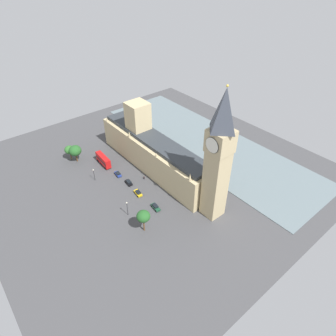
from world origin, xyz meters
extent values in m
plane|color=#424244|center=(0.00, 0.00, 0.00)|extent=(139.88, 139.88, 0.00)
cube|color=slate|center=(-35.04, 0.00, 0.12)|extent=(39.80, 125.89, 0.25)
cube|color=tan|center=(-2.00, 0.00, 6.93)|extent=(13.64, 65.57, 13.85)
cube|color=tan|center=(-2.00, -11.80, 13.90)|extent=(8.83, 8.83, 27.80)
cube|color=#2D3338|center=(-2.00, 0.00, 14.65)|extent=(10.37, 62.95, 1.60)
cone|color=tan|center=(4.42, -29.51, 14.87)|extent=(1.20, 1.20, 2.04)
cone|color=tan|center=(4.42, -9.84, 15.38)|extent=(1.20, 1.20, 3.06)
cone|color=tan|center=(4.42, 9.84, 14.77)|extent=(1.20, 1.20, 1.82)
cone|color=tan|center=(4.42, 29.51, 15.39)|extent=(1.20, 1.20, 3.07)
cube|color=tan|center=(-0.91, 36.93, 14.01)|extent=(6.86, 6.86, 28.01)
cube|color=tan|center=(-0.91, 36.93, 31.99)|extent=(7.54, 7.54, 7.96)
cylinder|color=silver|center=(3.02, 36.93, 31.99)|extent=(0.25, 5.21, 5.21)
torus|color=black|center=(3.02, 36.93, 31.99)|extent=(0.24, 5.45, 5.45)
cylinder|color=silver|center=(-0.91, 33.01, 31.99)|extent=(5.21, 0.25, 5.21)
torus|color=black|center=(-0.91, 33.01, 31.99)|extent=(5.45, 0.24, 5.45)
pyramid|color=#383D47|center=(-0.91, 36.93, 42.89)|extent=(7.54, 7.54, 13.82)
sphere|color=gold|center=(-0.91, 36.93, 50.19)|extent=(0.80, 0.80, 0.80)
cube|color=red|center=(15.32, -16.98, 2.65)|extent=(3.02, 10.61, 4.20)
cube|color=black|center=(15.32, -16.98, 2.73)|extent=(3.06, 10.22, 0.70)
cylinder|color=black|center=(14.35, -13.26, 0.55)|extent=(0.40, 1.12, 1.10)
cylinder|color=black|center=(16.65, -13.37, 0.55)|extent=(0.40, 1.12, 1.10)
cylinder|color=black|center=(13.98, -20.60, 0.55)|extent=(0.40, 1.12, 1.10)
cylinder|color=black|center=(16.28, -20.71, 0.55)|extent=(0.40, 1.12, 1.10)
cube|color=navy|center=(14.69, -5.53, 0.72)|extent=(2.29, 4.27, 0.75)
cube|color=black|center=(14.72, -5.33, 1.42)|extent=(1.78, 2.46, 0.65)
cylinder|color=black|center=(15.33, -6.93, 0.34)|extent=(0.33, 0.71, 0.68)
cylinder|color=black|center=(13.72, -6.72, 0.34)|extent=(0.33, 0.71, 0.68)
cylinder|color=black|center=(15.67, -4.34, 0.34)|extent=(0.33, 0.71, 0.68)
cylinder|color=black|center=(14.05, -4.13, 0.34)|extent=(0.33, 0.71, 0.68)
cube|color=black|center=(14.24, 2.48, 0.72)|extent=(2.30, 4.31, 0.75)
cube|color=black|center=(14.26, 2.69, 1.42)|extent=(1.80, 2.47, 0.65)
cylinder|color=black|center=(14.90, 1.07, 0.34)|extent=(0.33, 0.71, 0.68)
cylinder|color=black|center=(13.25, 1.27, 0.34)|extent=(0.33, 0.71, 0.68)
cylinder|color=black|center=(15.22, 3.69, 0.34)|extent=(0.33, 0.71, 0.68)
cylinder|color=black|center=(13.57, 3.89, 0.34)|extent=(0.33, 0.71, 0.68)
cube|color=gold|center=(15.01, 10.55, 0.72)|extent=(2.37, 4.58, 0.75)
cube|color=black|center=(15.04, 10.77, 1.42)|extent=(1.85, 2.63, 0.65)
cylinder|color=black|center=(15.68, 9.05, 0.34)|extent=(0.33, 0.71, 0.68)
cylinder|color=black|center=(14.00, 9.26, 0.34)|extent=(0.33, 0.71, 0.68)
cylinder|color=black|center=(16.02, 11.84, 0.34)|extent=(0.33, 0.71, 0.68)
cylinder|color=black|center=(14.34, 12.04, 0.34)|extent=(0.33, 0.71, 0.68)
cube|color=#19472D|center=(14.49, 21.67, 0.72)|extent=(2.23, 4.78, 0.75)
cube|color=black|center=(14.47, 21.44, 1.42)|extent=(1.74, 2.73, 0.65)
cylinder|color=black|center=(13.85, 23.23, 0.34)|extent=(0.32, 0.70, 0.68)
cylinder|color=black|center=(15.44, 23.06, 0.34)|extent=(0.32, 0.70, 0.68)
cylinder|color=black|center=(13.54, 20.29, 0.34)|extent=(0.32, 0.70, 0.68)
cylinder|color=black|center=(15.13, 20.12, 0.34)|extent=(0.32, 0.70, 0.68)
cylinder|color=black|center=(7.12, 3.84, 0.67)|extent=(0.55, 0.55, 1.34)
sphere|color=tan|center=(7.12, 3.84, 1.47)|extent=(0.26, 0.26, 0.26)
cube|color=maroon|center=(6.84, 3.77, 0.74)|extent=(0.18, 0.33, 0.24)
cylinder|color=brown|center=(23.77, -27.36, 1.92)|extent=(0.56, 0.56, 3.85)
ellipsoid|color=#235623|center=(23.77, -27.36, 6.01)|extent=(5.76, 5.76, 4.90)
cylinder|color=brown|center=(24.25, 27.73, 2.64)|extent=(0.56, 0.56, 5.29)
ellipsoid|color=#235623|center=(24.25, 27.73, 7.11)|extent=(4.87, 4.87, 4.14)
cylinder|color=brown|center=(25.19, -30.66, 1.83)|extent=(0.56, 0.56, 3.67)
ellipsoid|color=#2D6628|center=(25.19, -30.66, 5.39)|extent=(4.58, 4.58, 3.89)
cylinder|color=black|center=(24.57, 17.59, 2.98)|extent=(0.18, 0.18, 5.97)
sphere|color=#F2EAC6|center=(24.57, 17.59, 6.25)|extent=(0.56, 0.56, 0.56)
cylinder|color=black|center=(24.18, -9.08, 2.65)|extent=(0.18, 0.18, 5.31)
sphere|color=#F2EAC6|center=(24.18, -9.08, 5.59)|extent=(0.56, 0.56, 0.56)
camera|label=1|loc=(62.71, 87.78, 80.92)|focal=31.30mm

